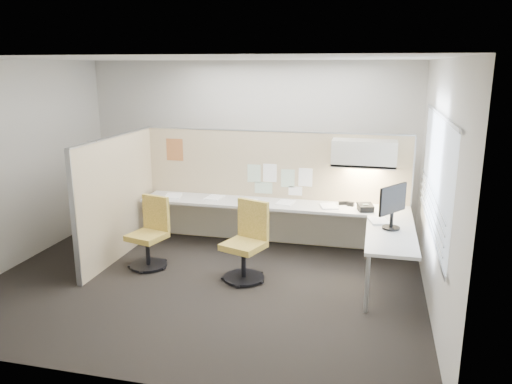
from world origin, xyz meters
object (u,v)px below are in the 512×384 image
(monitor, at_px, (393,204))
(phone, at_px, (365,208))
(desk, at_px, (292,215))
(chair_right, at_px, (247,244))
(chair_left, at_px, (150,235))

(monitor, relative_size, phone, 2.16)
(desk, distance_m, phone, 1.05)
(desk, xyz_separation_m, phone, (1.03, 0.03, 0.18))
(chair_right, xyz_separation_m, phone, (1.46, 1.01, 0.31))
(monitor, bearing_deg, phone, 59.58)
(desk, xyz_separation_m, chair_left, (-1.83, -0.88, -0.15))
(chair_right, xyz_separation_m, monitor, (1.80, 0.27, 0.58))
(chair_right, height_order, phone, chair_right)
(desk, relative_size, chair_left, 4.16)
(chair_left, bearing_deg, chair_right, 10.81)
(desk, bearing_deg, chair_right, -113.68)
(chair_left, bearing_deg, monitor, 17.99)
(desk, relative_size, phone, 15.40)
(phone, bearing_deg, chair_right, -163.96)
(chair_left, height_order, monitor, monitor)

